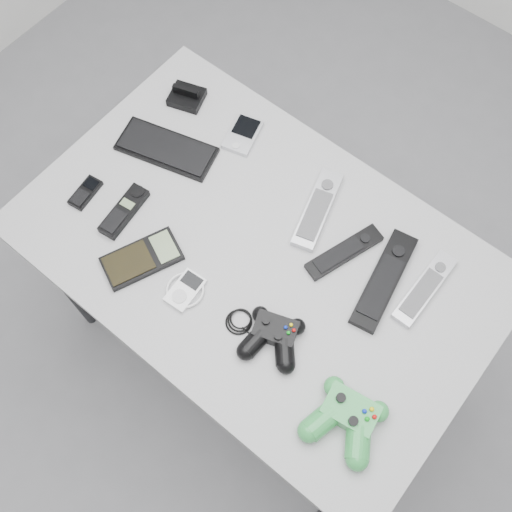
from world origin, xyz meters
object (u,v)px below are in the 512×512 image
Objects in this scene: remote_silver_a at (318,209)px; remote_black_a at (344,252)px; desk at (258,262)px; calculator at (142,258)px; remote_black_b at (384,280)px; mobile_phone at (85,193)px; controller_black at (273,335)px; pda at (243,135)px; mp3_player at (185,290)px; pda_keyboard at (166,148)px; remote_silver_b at (425,288)px; controller_green at (347,418)px; cordless_handset at (124,211)px.

remote_silver_a reaches higher than remote_black_a.
calculator is at bearing -136.22° from desk.
remote_black_b is at bearing 56.71° from calculator.
remote_silver_a and remote_black_b have the same top height.
controller_black reaches higher than mobile_phone.
pda is 0.43× the size of remote_black_b.
calculator is 0.13m from mp3_player.
remote_black_a reaches higher than calculator.
pda_keyboard is 0.20m from pda.
pda is at bearing 157.65° from remote_black_b.
controller_black is at bearing -58.96° from pda.
pda_keyboard is 1.21× the size of remote_silver_b.
calculator is at bearing 177.32° from mp3_player.
controller_black is 1.34× the size of controller_green.
mp3_player is at bearing -123.41° from remote_silver_a.
pda is 0.29m from remote_silver_a.
remote_silver_a is at bearing -26.64° from pda.
remote_black_b is (0.65, 0.05, 0.00)m from pda_keyboard.
controller_black reaches higher than calculator.
remote_silver_b is 0.86m from mobile_phone.
desk is at bearing 117.72° from controller_black.
desk is 0.21m from mp3_player.
mp3_player is (-0.07, -0.19, 0.07)m from desk.
pda_keyboard is 0.21m from cordless_handset.
pda_keyboard and mobile_phone have the same top height.
cordless_handset is at bearing -134.14° from remote_black_a.
pda is at bearing 116.87° from controller_black.
remote_black_b reaches higher than remote_silver_b.
controller_black is at bearing -38.49° from pda_keyboard.
remote_black_b is (0.11, -0.00, 0.00)m from remote_black_a.
remote_black_b is 1.25× the size of remote_silver_b.
cordless_handset reaches higher than pda_keyboard.
cordless_handset is at bearing -167.74° from remote_black_b.
remote_black_b is 2.75× the size of mp3_player.
calculator is 0.80× the size of controller_black.
mobile_phone is 0.60m from controller_black.
pda_keyboard is (-0.37, 0.07, 0.07)m from desk.
remote_black_a reaches higher than mobile_phone.
controller_green is (0.11, -0.32, 0.01)m from remote_black_b.
controller_green is at bearing -80.46° from remote_black_b.
remote_silver_b is 1.23× the size of controller_green.
remote_silver_b is at bearing 34.72° from mp3_player.
desk is 12.26× the size of mobile_phone.
pda_keyboard is 1.13× the size of remote_silver_a.
cordless_handset is at bearing -156.75° from remote_silver_b.
desk is 0.22m from remote_black_a.
remote_silver_a is at bearing 90.09° from controller_black.
remote_black_b reaches higher than pda_keyboard.
pda_keyboard is 1.11× the size of controller_black.
mobile_phone is at bearing 160.43° from controller_black.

